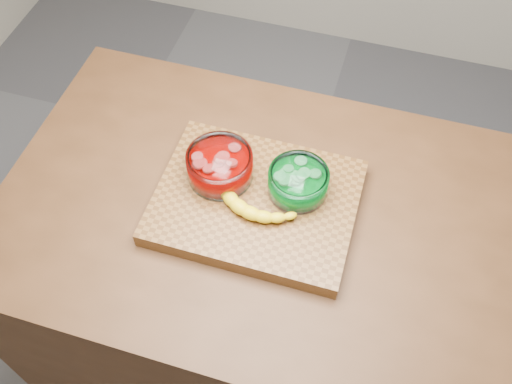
# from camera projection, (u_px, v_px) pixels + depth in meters

# --- Properties ---
(ground) EXTENTS (3.50, 3.50, 0.00)m
(ground) POSITION_uv_depth(u_px,v_px,m) (256.00, 346.00, 2.05)
(ground) COLOR #5A5A5F
(ground) RESTS_ON ground
(counter) EXTENTS (1.20, 0.80, 0.90)m
(counter) POSITION_uv_depth(u_px,v_px,m) (256.00, 292.00, 1.68)
(counter) COLOR #472A15
(counter) RESTS_ON ground
(cutting_board) EXTENTS (0.45, 0.35, 0.04)m
(cutting_board) POSITION_uv_depth(u_px,v_px,m) (256.00, 202.00, 1.30)
(cutting_board) COLOR brown
(cutting_board) RESTS_ON counter
(bowl_red) EXTENTS (0.15, 0.15, 0.07)m
(bowl_red) POSITION_uv_depth(u_px,v_px,m) (220.00, 166.00, 1.29)
(bowl_red) COLOR white
(bowl_red) RESTS_ON cutting_board
(bowl_green) EXTENTS (0.14, 0.14, 0.06)m
(bowl_green) POSITION_uv_depth(u_px,v_px,m) (298.00, 182.00, 1.27)
(bowl_green) COLOR white
(bowl_green) RESTS_ON cutting_board
(banana) EXTENTS (0.24, 0.16, 0.04)m
(banana) POSITION_uv_depth(u_px,v_px,m) (255.00, 195.00, 1.26)
(banana) COLOR yellow
(banana) RESTS_ON cutting_board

